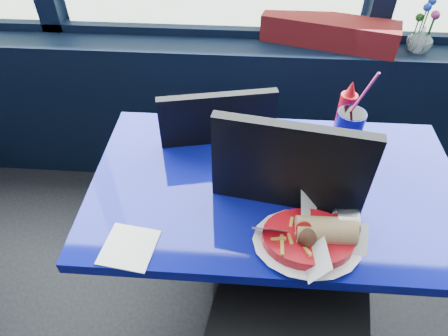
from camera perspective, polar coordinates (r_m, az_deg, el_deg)
window_sill at (r=2.20m, az=-1.83°, el=8.28°), size 5.00×0.26×0.80m
near_table at (r=1.45m, az=6.71°, el=-7.16°), size 1.20×0.70×0.75m
chair_near_front at (r=1.30m, az=9.08°, el=-13.51°), size 0.54×0.55×1.05m
chair_near_back at (r=1.68m, az=0.44°, el=1.14°), size 0.51×0.51×0.95m
planter_box at (r=2.01m, az=14.73°, el=18.37°), size 0.63×0.31×0.12m
flower_vase at (r=2.08m, az=26.38°, el=16.52°), size 0.14×0.14×0.24m
food_basket at (r=1.14m, az=12.23°, el=-9.66°), size 0.34×0.34×0.10m
ketchup_bottle at (r=1.50m, az=16.96°, el=7.77°), size 0.06×0.06×0.22m
soda_cup at (r=1.44m, az=17.28°, el=5.21°), size 0.10×0.10×0.32m
napkin at (r=1.17m, az=-13.40°, el=-10.93°), size 0.16×0.16×0.00m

